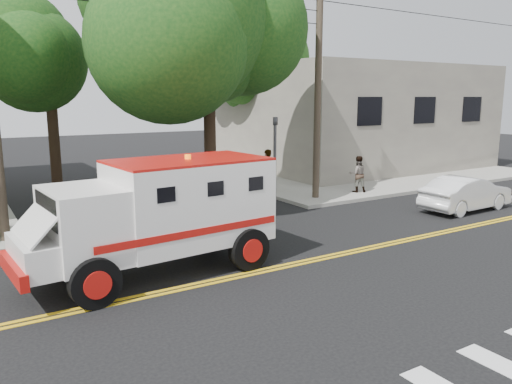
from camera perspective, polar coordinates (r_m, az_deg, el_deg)
ground at (r=12.95m, az=1.95°, el=-8.77°), size 100.00×100.00×0.00m
sidewalk_ne at (r=31.45m, az=8.81°, el=2.88°), size 17.00×17.00×0.15m
building_right at (r=32.54m, az=10.43°, el=8.53°), size 14.00×12.00×6.00m
utility_pole_right at (r=20.94m, az=7.08°, el=11.16°), size 0.28×0.28×9.00m
tree_main at (r=18.75m, az=-3.84°, el=19.56°), size 6.08×5.70×9.85m
tree_left at (r=22.35m, az=-21.73°, el=13.63°), size 4.48×4.20×7.70m
tree_right at (r=30.31m, az=-0.66°, el=14.12°), size 4.80×4.50×8.20m
traffic_signal at (r=19.09m, az=2.17°, el=4.44°), size 0.15×0.18×3.60m
armored_truck at (r=12.46m, az=-10.88°, el=-2.08°), size 6.35×2.93×2.82m
parked_sedan at (r=20.94m, az=22.88°, el=-0.15°), size 4.09×1.51×1.34m
pedestrian_a at (r=22.78m, az=1.27°, el=2.58°), size 0.69×0.47×1.86m
pedestrian_b at (r=22.70m, az=11.55°, el=2.02°), size 0.97×0.89×1.62m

